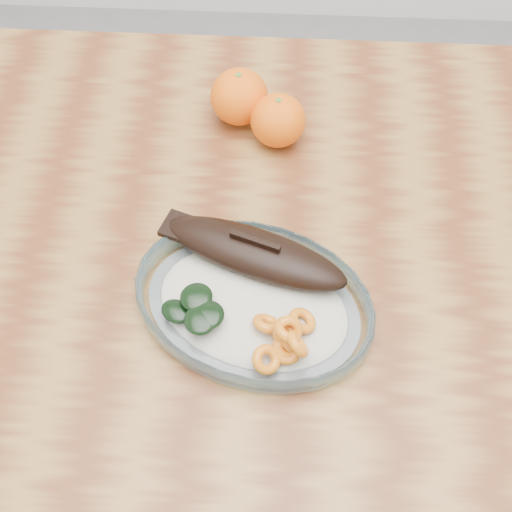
# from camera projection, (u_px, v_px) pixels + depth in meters

# --- Properties ---
(ground) EXTENTS (3.00, 3.00, 0.00)m
(ground) POSITION_uv_depth(u_px,v_px,m) (277.00, 441.00, 1.41)
(ground) COLOR slate
(ground) RESTS_ON ground
(dining_table) EXTENTS (1.20, 0.80, 0.75)m
(dining_table) POSITION_uv_depth(u_px,v_px,m) (290.00, 291.00, 0.86)
(dining_table) COLOR brown
(dining_table) RESTS_ON ground
(plated_meal) EXTENTS (0.62, 0.62, 0.08)m
(plated_meal) POSITION_uv_depth(u_px,v_px,m) (253.00, 299.00, 0.72)
(plated_meal) COLOR white
(plated_meal) RESTS_ON dining_table
(orange_left) EXTENTS (0.08, 0.08, 0.08)m
(orange_left) POSITION_uv_depth(u_px,v_px,m) (239.00, 97.00, 0.87)
(orange_left) COLOR #FF4005
(orange_left) RESTS_ON dining_table
(orange_right) EXTENTS (0.07, 0.07, 0.07)m
(orange_right) POSITION_uv_depth(u_px,v_px,m) (278.00, 120.00, 0.85)
(orange_right) COLOR #FF4005
(orange_right) RESTS_ON dining_table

